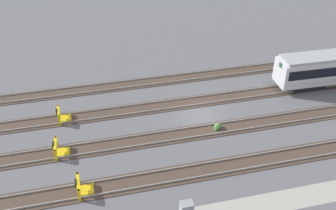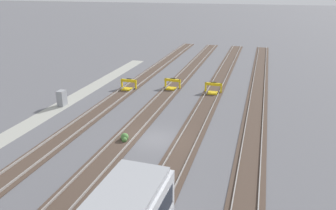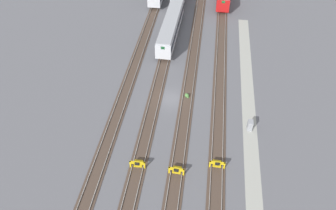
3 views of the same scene
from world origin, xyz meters
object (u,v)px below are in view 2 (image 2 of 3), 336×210
(weed_clump, at_px, (124,138))
(bumper_stop_nearest_track, at_px, (128,85))
(electrical_cabinet, at_px, (62,98))
(bumper_stop_middle_track, at_px, (213,89))
(bumper_stop_near_inner_track, at_px, (172,85))

(weed_clump, bearing_deg, bumper_stop_nearest_track, -158.41)
(bumper_stop_nearest_track, distance_m, electrical_cabinet, 8.36)
(bumper_stop_nearest_track, height_order, bumper_stop_middle_track, same)
(bumper_stop_nearest_track, height_order, bumper_stop_near_inner_track, same)
(weed_clump, bearing_deg, bumper_stop_middle_track, 160.84)
(bumper_stop_nearest_track, height_order, electrical_cabinet, electrical_cabinet)
(bumper_stop_near_inner_track, height_order, bumper_stop_middle_track, same)
(electrical_cabinet, bearing_deg, bumper_stop_middle_track, 120.44)
(electrical_cabinet, bearing_deg, weed_clump, 58.79)
(bumper_stop_nearest_track, height_order, weed_clump, bumper_stop_nearest_track)
(electrical_cabinet, relative_size, weed_clump, 1.74)
(electrical_cabinet, distance_m, weed_clump, 11.10)
(bumper_stop_nearest_track, relative_size, weed_clump, 2.17)
(bumper_stop_nearest_track, xyz_separation_m, weed_clump, (12.84, 5.08, -0.27))
(bumper_stop_middle_track, bearing_deg, bumper_stop_nearest_track, -82.21)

